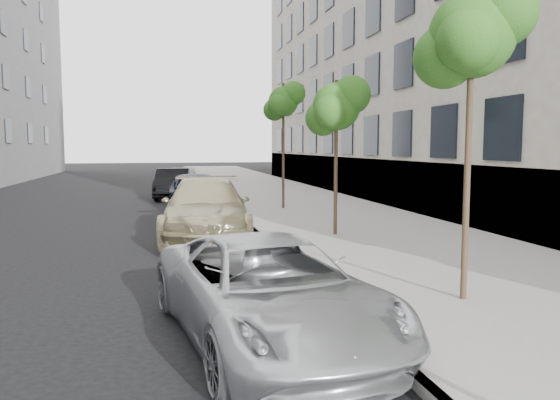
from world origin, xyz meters
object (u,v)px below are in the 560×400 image
object	(u,v)px
minivan	(269,291)
tree_near	(473,35)
sedan_blue	(198,193)
sedan_rear	(185,179)
suv	(206,209)
sedan_black	(173,184)
tree_far	(284,102)
tree_mid	(337,107)

from	to	relation	value
minivan	tree_near	bearing A→B (deg)	5.17
tree_near	minivan	bearing A→B (deg)	-165.85
minivan	sedan_blue	xyz separation A→B (m)	(0.00, 13.92, 0.12)
minivan	sedan_rear	world-z (taller)	minivan
suv	sedan_black	bearing A→B (deg)	98.20
tree_far	suv	size ratio (longest dim) A/B	0.86
sedan_black	sedan_rear	bearing A→B (deg)	86.40
sedan_black	sedan_rear	xyz separation A→B (m)	(0.78, 4.99, -0.09)
tree_near	suv	bearing A→B (deg)	115.39
tree_near	sedan_black	size ratio (longest dim) A/B	1.11
tree_far	sedan_rear	xyz separation A→B (m)	(-3.33, 11.38, -3.59)
minivan	sedan_blue	size ratio (longest dim) A/B	1.04
suv	sedan_blue	world-z (taller)	suv
tree_near	tree_far	world-z (taller)	tree_near
tree_mid	sedan_blue	bearing A→B (deg)	116.82
tree_far	sedan_rear	size ratio (longest dim) A/B	1.11
tree_far	sedan_black	distance (m)	8.36
tree_near	sedan_black	distance (m)	20.12
tree_far	tree_mid	bearing A→B (deg)	-90.00
sedan_black	sedan_rear	distance (m)	5.05
minivan	sedan_rear	distance (m)	25.21
sedan_rear	tree_far	bearing A→B (deg)	-72.66
tree_far	sedan_rear	distance (m)	12.38
sedan_blue	sedan_black	distance (m)	6.35
tree_mid	minivan	xyz separation A→B (m)	(-3.33, -7.34, -2.92)
tree_near	tree_far	size ratio (longest dim) A/B	1.01
tree_mid	sedan_black	size ratio (longest dim) A/B	0.97
tree_far	minivan	bearing A→B (deg)	-103.52
tree_near	tree_mid	bearing A→B (deg)	90.00
sedan_black	minivan	bearing A→B (deg)	-82.46
tree_far	minivan	world-z (taller)	tree_far
suv	sedan_rear	distance (m)	17.07
tree_mid	suv	bearing A→B (deg)	166.83
tree_near	sedan_blue	size ratio (longest dim) A/B	1.05
tree_mid	tree_far	world-z (taller)	tree_far
suv	tree_mid	bearing A→B (deg)	-8.00
minivan	tree_mid	bearing A→B (deg)	56.63
tree_mid	suv	xyz separation A→B (m)	(-3.47, 0.81, -2.77)
tree_mid	sedan_rear	distance (m)	18.42
tree_mid	sedan_rear	world-z (taller)	tree_mid
tree_mid	sedan_black	xyz separation A→B (m)	(-4.11, 12.88, -2.87)
minivan	sedan_black	distance (m)	20.24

